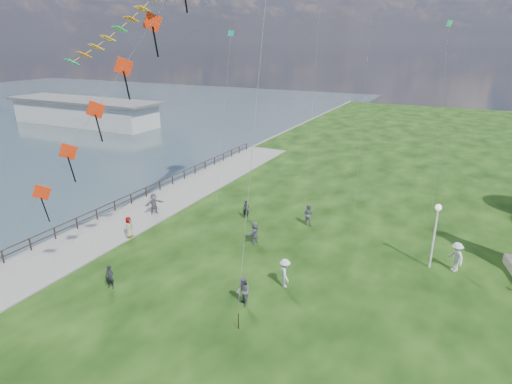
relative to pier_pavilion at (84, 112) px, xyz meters
The scene contains 14 objects.
waterfront 49.44m from the pier_pavilion, 41.92° to the right, with size 200.00×200.00×1.51m.
pier_pavilion is the anchor object (origin of this frame).
lamppost 66.72m from the pier_pavilion, 24.92° to the right, with size 0.40×0.40×4.33m.
person_0 58.80m from the pier_pavilion, 41.58° to the right, with size 0.53×0.35×1.46m, color black.
person_1 63.69m from the pier_pavilion, 35.64° to the right, with size 0.84×0.52×1.73m, color #595960.
person_2 63.17m from the pier_pavilion, 32.89° to the right, with size 1.13×0.59×1.76m, color silver.
person_5 48.65m from the pier_pavilion, 36.56° to the right, with size 1.64×0.71×1.77m, color #595960.
person_6 53.14m from the pier_pavilion, 29.53° to the right, with size 0.55×0.36×1.52m, color black.
person_7 57.03m from the pier_pavilion, 26.16° to the right, with size 0.84×0.52×1.72m, color #595960.
person_8 67.91m from the pier_pavilion, 24.22° to the right, with size 1.25×0.64×1.93m, color silver.
person_10 52.30m from the pier_pavilion, 39.59° to the right, with size 0.77×0.47×1.57m, color #595960.
person_11 57.38m from the pier_pavilion, 31.53° to the right, with size 1.53×0.66×1.65m, color #595960.
red_kite_train 59.28m from the pier_pavilion, 39.80° to the right, with size 10.57×9.35×19.41m.
small_kites 60.30m from the pier_pavilion, 18.19° to the right, with size 25.53×13.79×31.79m.
Camera 1 is at (9.30, -12.75, 13.72)m, focal length 30.00 mm.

